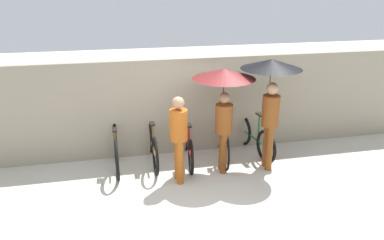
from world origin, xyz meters
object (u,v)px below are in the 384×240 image
(pedestrian_trailing, at_px, (271,82))
(parked_bicycle_4, at_px, (254,137))
(parked_bicycle_1, at_px, (152,144))
(pedestrian_center, at_px, (224,89))
(pedestrian_leading, at_px, (179,134))
(parked_bicycle_0, at_px, (116,148))
(parked_bicycle_2, at_px, (188,144))
(parked_bicycle_3, at_px, (222,139))

(pedestrian_trailing, bearing_deg, parked_bicycle_4, 95.71)
(parked_bicycle_1, height_order, parked_bicycle_4, parked_bicycle_1)
(pedestrian_center, bearing_deg, pedestrian_leading, -153.33)
(parked_bicycle_0, bearing_deg, parked_bicycle_4, -89.65)
(parked_bicycle_1, relative_size, pedestrian_trailing, 0.83)
(parked_bicycle_2, relative_size, pedestrian_center, 0.90)
(parked_bicycle_3, distance_m, pedestrian_leading, 1.43)
(parked_bicycle_0, relative_size, parked_bicycle_4, 1.06)
(parked_bicycle_4, height_order, pedestrian_center, pedestrian_center)
(pedestrian_trailing, bearing_deg, parked_bicycle_2, 163.02)
(parked_bicycle_3, bearing_deg, parked_bicycle_4, -78.90)
(parked_bicycle_0, xyz_separation_m, pedestrian_leading, (1.10, -0.80, 0.55))
(parked_bicycle_0, relative_size, pedestrian_trailing, 0.82)
(parked_bicycle_4, xyz_separation_m, pedestrian_leading, (-1.75, -0.85, 0.58))
(parked_bicycle_3, xyz_separation_m, pedestrian_leading, (-1.04, -0.81, 0.55))
(parked_bicycle_0, height_order, parked_bicycle_2, parked_bicycle_2)
(parked_bicycle_0, bearing_deg, pedestrian_leading, -126.55)
(parked_bicycle_0, bearing_deg, pedestrian_trailing, -101.20)
(parked_bicycle_3, bearing_deg, parked_bicycle_1, 95.91)
(pedestrian_center, distance_m, pedestrian_trailing, 0.89)
(pedestrian_center, relative_size, pedestrian_trailing, 0.93)
(parked_bicycle_0, relative_size, parked_bicycle_1, 0.99)
(parked_bicycle_1, bearing_deg, parked_bicycle_2, -96.08)
(parked_bicycle_3, bearing_deg, parked_bicycle_0, 98.16)
(parked_bicycle_1, xyz_separation_m, pedestrian_trailing, (2.17, -0.60, 1.33))
(pedestrian_center, xyz_separation_m, pedestrian_trailing, (0.88, -0.06, 0.10))
(parked_bicycle_0, xyz_separation_m, parked_bicycle_3, (2.14, 0.01, -0.01))
(parked_bicycle_2, height_order, pedestrian_trailing, pedestrian_trailing)
(parked_bicycle_1, distance_m, parked_bicycle_3, 1.43)
(parked_bicycle_1, relative_size, parked_bicycle_3, 0.97)
(parked_bicycle_3, height_order, pedestrian_center, pedestrian_center)
(parked_bicycle_0, distance_m, pedestrian_leading, 1.46)
(pedestrian_center, bearing_deg, parked_bicycle_4, 39.15)
(parked_bicycle_0, relative_size, parked_bicycle_2, 0.98)
(parked_bicycle_2, bearing_deg, pedestrian_trailing, -103.82)
(parked_bicycle_0, distance_m, parked_bicycle_3, 2.14)
(parked_bicycle_4, distance_m, pedestrian_trailing, 1.48)
(pedestrian_leading, bearing_deg, parked_bicycle_1, 112.46)
(parked_bicycle_2, bearing_deg, parked_bicycle_1, 90.02)
(parked_bicycle_2, distance_m, pedestrian_leading, 1.03)
(parked_bicycle_0, xyz_separation_m, parked_bicycle_2, (1.43, -0.02, -0.03))
(parked_bicycle_0, bearing_deg, parked_bicycle_1, -85.88)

